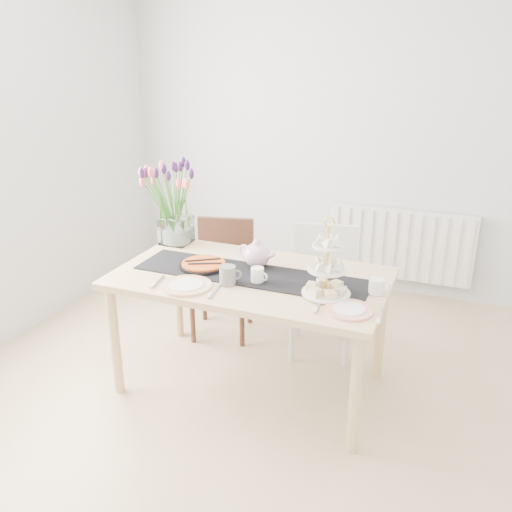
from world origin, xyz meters
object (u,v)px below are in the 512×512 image
at_px(teapot, 257,255).
at_px(tart_tin, 204,265).
at_px(chair_white, 324,280).
at_px(plate_right, 349,310).
at_px(mug_white, 257,275).
at_px(cake_stand, 327,276).
at_px(radiator, 400,245).
at_px(mug_grey, 228,275).
at_px(cream_jug, 377,287).
at_px(plate_left, 186,286).
at_px(chair_brown, 224,268).
at_px(tulip_vase, 174,190).
at_px(dining_table, 251,287).

bearing_deg(teapot, tart_tin, -141.05).
bearing_deg(chair_white, plate_right, -78.50).
bearing_deg(mug_white, cake_stand, 8.42).
bearing_deg(radiator, tart_tin, -118.87).
bearing_deg(mug_grey, plate_right, -39.40).
bearing_deg(plate_right, cake_stand, 138.10).
distance_m(mug_grey, mug_white, 0.17).
distance_m(cream_jug, plate_left, 1.05).
distance_m(plate_left, plate_right, 0.92).
distance_m(chair_brown, mug_grey, 0.95).
distance_m(teapot, mug_grey, 0.30).
bearing_deg(mug_grey, cake_stand, -26.39).
bearing_deg(tart_tin, chair_white, 47.45).
height_order(mug_white, plate_left, mug_white).
bearing_deg(tulip_vase, radiator, 46.30).
xyz_separation_m(cake_stand, plate_right, (0.16, -0.14, -0.10)).
bearing_deg(tart_tin, plate_right, -14.55).
xyz_separation_m(chair_white, teapot, (-0.29, -0.52, 0.32)).
xyz_separation_m(radiator, plate_right, (-0.01, -2.00, 0.31)).
height_order(dining_table, teapot, teapot).
distance_m(teapot, cream_jug, 0.75).
xyz_separation_m(dining_table, mug_grey, (-0.07, -0.17, 0.13)).
bearing_deg(plate_right, teapot, 150.31).
relative_size(chair_brown, teapot, 3.19).
relative_size(tart_tin, mug_white, 3.31).
height_order(radiator, cream_jug, cream_jug).
relative_size(chair_white, cake_stand, 2.25).
xyz_separation_m(chair_brown, plate_right, (1.12, -0.87, 0.27)).
distance_m(chair_brown, tulip_vase, 0.73).
xyz_separation_m(chair_white, cream_jug, (0.45, -0.63, 0.28)).
relative_size(mug_grey, plate_right, 0.44).
distance_m(radiator, chair_white, 1.17).
height_order(cream_jug, plate_left, cream_jug).
bearing_deg(dining_table, radiator, 69.45).
xyz_separation_m(chair_brown, mug_white, (0.55, -0.71, 0.31)).
relative_size(chair_white, cream_jug, 10.12).
bearing_deg(chair_brown, cake_stand, -50.84).
height_order(tulip_vase, cream_jug, tulip_vase).
bearing_deg(chair_white, cream_jug, -64.96).
relative_size(chair_brown, mug_grey, 7.67).
bearing_deg(tart_tin, tulip_vase, 138.05).
xyz_separation_m(cream_jug, plate_left, (-1.00, -0.30, -0.04)).
xyz_separation_m(chair_brown, cake_stand, (0.96, -0.73, 0.37)).
height_order(cake_stand, tart_tin, cake_stand).
distance_m(dining_table, tart_tin, 0.32).
distance_m(radiator, cake_stand, 1.91).
distance_m(chair_brown, chair_white, 0.76).
bearing_deg(tart_tin, cream_jug, 0.75).
relative_size(tart_tin, plate_right, 1.19).
bearing_deg(chair_brown, cream_jug, -40.41).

